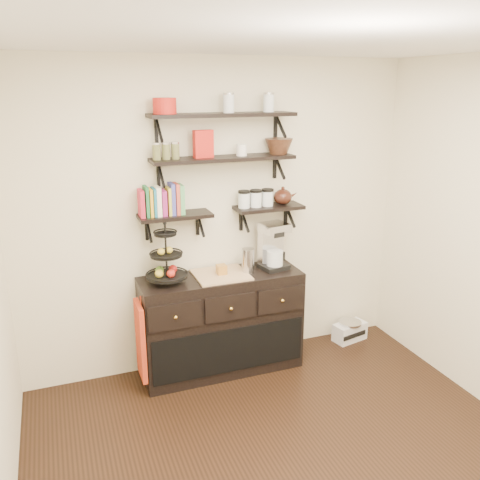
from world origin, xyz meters
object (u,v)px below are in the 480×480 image
(sideboard, at_px, (221,323))
(coffee_maker, at_px, (273,246))
(fruit_stand, at_px, (167,263))
(radio, at_px, (350,331))

(sideboard, distance_m, coffee_maker, 0.81)
(sideboard, height_order, coffee_maker, coffee_maker)
(sideboard, relative_size, coffee_maker, 3.36)
(sideboard, height_order, fruit_stand, fruit_stand)
(sideboard, xyz_separation_m, fruit_stand, (-0.46, 0.00, 0.62))
(fruit_stand, bearing_deg, radio, 1.81)
(fruit_stand, relative_size, radio, 1.38)
(coffee_maker, height_order, radio, coffee_maker)
(coffee_maker, relative_size, radio, 1.15)
(fruit_stand, bearing_deg, coffee_maker, 1.49)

